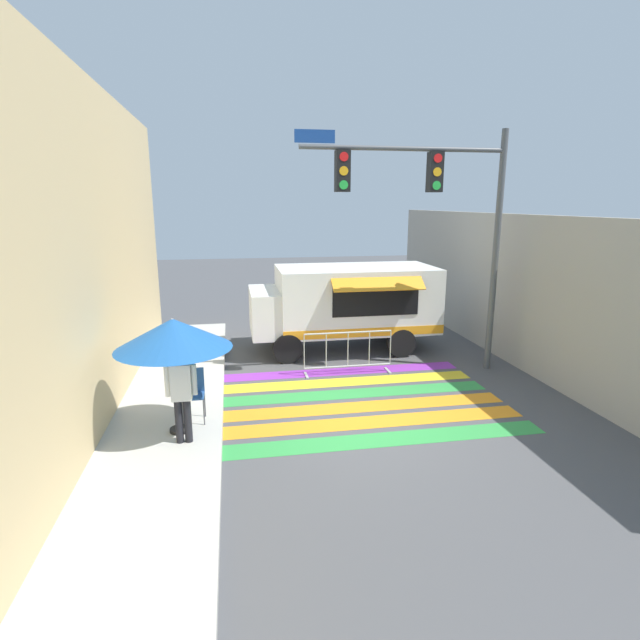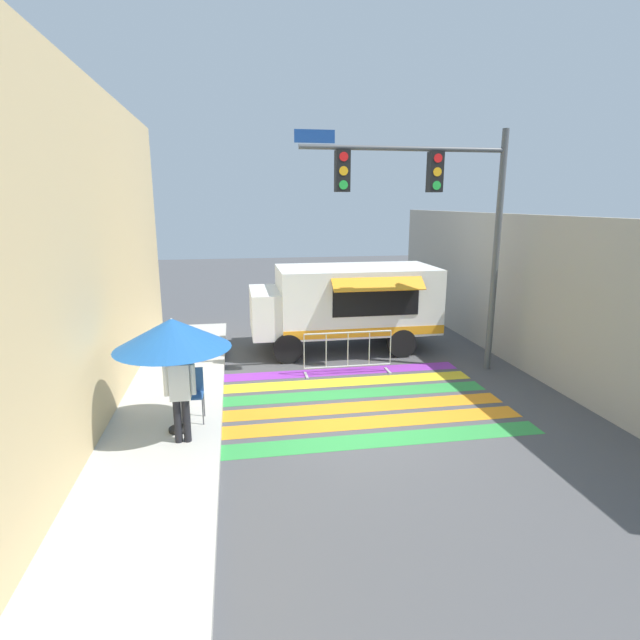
% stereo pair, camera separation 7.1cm
% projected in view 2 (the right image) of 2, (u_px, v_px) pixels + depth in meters
% --- Properties ---
extents(ground_plane, '(60.00, 60.00, 0.00)m').
position_uv_depth(ground_plane, '(363.00, 419.00, 9.92)').
color(ground_plane, '#4C4C4F').
extents(sidewalk_left, '(4.40, 16.00, 0.16)m').
position_uv_depth(sidewalk_left, '(99.00, 434.00, 9.08)').
color(sidewalk_left, '#B7B5AD').
rests_on(sidewalk_left, ground_plane).
extents(building_left_facade, '(0.25, 16.00, 6.42)m').
position_uv_depth(building_left_facade, '(79.00, 263.00, 8.36)').
color(building_left_facade, '#DBBC84').
rests_on(building_left_facade, ground_plane).
extents(concrete_wall_right, '(0.20, 16.00, 3.91)m').
position_uv_depth(concrete_wall_right, '(515.00, 290.00, 13.15)').
color(concrete_wall_right, '#A39E93').
rests_on(concrete_wall_right, ground_plane).
extents(crosswalk_painted, '(6.40, 4.36, 0.01)m').
position_uv_depth(crosswalk_painted, '(352.00, 400.00, 10.85)').
color(crosswalk_painted, green).
rests_on(crosswalk_painted, ground_plane).
extents(food_truck, '(5.27, 2.76, 2.41)m').
position_uv_depth(food_truck, '(342.00, 301.00, 14.37)').
color(food_truck, white).
rests_on(food_truck, ground_plane).
extents(traffic_signal_pole, '(5.06, 0.29, 5.88)m').
position_uv_depth(traffic_signal_pole, '(435.00, 202.00, 11.70)').
color(traffic_signal_pole, '#515456').
rests_on(traffic_signal_pole, ground_plane).
extents(patio_umbrella, '(2.02, 2.02, 2.10)m').
position_uv_depth(patio_umbrella, '(172.00, 334.00, 8.63)').
color(patio_umbrella, black).
rests_on(patio_umbrella, sidewalk_left).
extents(folding_chair, '(0.40, 0.40, 1.00)m').
position_uv_depth(folding_chair, '(193.00, 389.00, 9.40)').
color(folding_chair, '#4C4C51').
rests_on(folding_chair, sidewalk_left).
extents(vendor_person, '(0.53, 0.22, 1.66)m').
position_uv_depth(vendor_person, '(180.00, 390.00, 8.43)').
color(vendor_person, black).
rests_on(vendor_person, sidewalk_left).
extents(barricade_front, '(2.23, 0.44, 1.09)m').
position_uv_depth(barricade_front, '(348.00, 353.00, 12.44)').
color(barricade_front, '#B7BABF').
rests_on(barricade_front, ground_plane).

